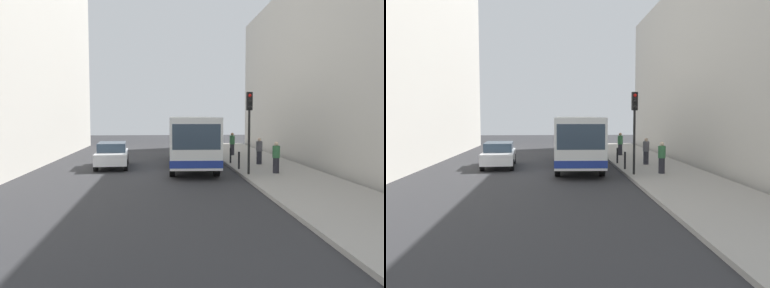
% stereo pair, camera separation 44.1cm
% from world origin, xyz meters
% --- Properties ---
extents(ground_plane, '(80.00, 80.00, 0.00)m').
position_xyz_m(ground_plane, '(0.00, 0.00, 0.00)').
color(ground_plane, '#2D2D30').
extents(sidewalk, '(4.40, 40.00, 0.15)m').
position_xyz_m(sidewalk, '(5.40, 0.00, 0.07)').
color(sidewalk, '#9E9991').
rests_on(sidewalk, ground).
extents(building_right, '(7.00, 32.00, 12.21)m').
position_xyz_m(building_right, '(11.50, 4.00, 6.10)').
color(building_right, '#BCB7AD').
rests_on(building_right, ground).
extents(bus, '(2.84, 11.09, 3.00)m').
position_xyz_m(bus, '(0.98, 3.21, 1.73)').
color(bus, white).
rests_on(bus, ground).
extents(car_beside_bus, '(2.10, 4.51, 1.48)m').
position_xyz_m(car_beside_bus, '(-3.73, 2.98, 0.78)').
color(car_beside_bus, silver).
rests_on(car_beside_bus, ground).
extents(traffic_light, '(0.28, 0.33, 4.10)m').
position_xyz_m(traffic_light, '(3.55, -1.31, 3.01)').
color(traffic_light, black).
rests_on(traffic_light, sidewalk).
extents(bollard_near, '(0.11, 0.11, 0.95)m').
position_xyz_m(bollard_near, '(3.45, 0.65, 0.62)').
color(bollard_near, black).
rests_on(bollard_near, sidewalk).
extents(bollard_mid, '(0.11, 0.11, 0.95)m').
position_xyz_m(bollard_mid, '(3.45, 3.25, 0.62)').
color(bollard_mid, black).
rests_on(bollard_mid, sidewalk).
extents(pedestrian_near_signal, '(0.38, 0.38, 1.61)m').
position_xyz_m(pedestrian_near_signal, '(5.03, -1.02, 0.95)').
color(pedestrian_near_signal, '#26262D').
rests_on(pedestrian_near_signal, sidewalk).
extents(pedestrian_mid_sidewalk, '(0.38, 0.38, 1.60)m').
position_xyz_m(pedestrian_mid_sidewalk, '(5.08, 2.60, 0.94)').
color(pedestrian_mid_sidewalk, '#26262D').
rests_on(pedestrian_mid_sidewalk, sidewalk).
extents(pedestrian_far_sidewalk, '(0.38, 0.38, 1.66)m').
position_xyz_m(pedestrian_far_sidewalk, '(4.43, 7.99, 0.98)').
color(pedestrian_far_sidewalk, '#26262D').
rests_on(pedestrian_far_sidewalk, sidewalk).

